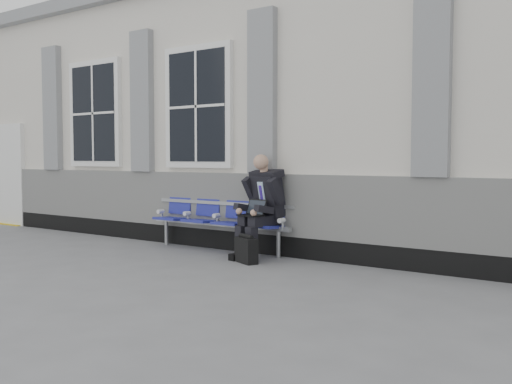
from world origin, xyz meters
The scene contains 5 objects.
ground centered at (0.00, 0.00, 0.00)m, with size 70.00×70.00×0.00m, color slate.
station_building centered at (-0.02, 3.47, 2.22)m, with size 14.40×4.40×4.49m.
bench centered at (0.88, 1.32, 0.55)m, with size 2.60×0.47×0.91m.
businessman centered at (1.76, 1.19, 0.79)m, with size 0.65×0.87×1.48m.
briefcase centered at (1.82, 0.72, 0.18)m, with size 0.42×0.31×0.40m.
Camera 1 is at (6.34, -5.53, 1.44)m, focal length 40.00 mm.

